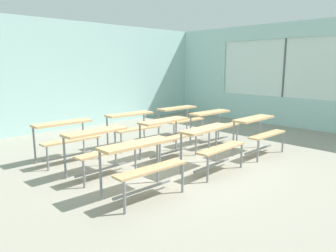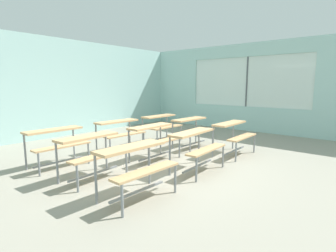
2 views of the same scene
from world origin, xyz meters
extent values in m
cube|color=gray|center=(0.00, 0.00, -0.03)|extent=(10.00, 9.00, 0.05)
cube|color=#A8D1CC|center=(0.00, 4.50, 1.50)|extent=(10.00, 0.12, 3.00)
cube|color=#A8D1CC|center=(5.00, 0.00, 0.42)|extent=(0.12, 9.00, 0.85)
cube|color=#A8D1CC|center=(5.00, 0.00, 2.77)|extent=(0.12, 9.00, 0.45)
cube|color=#A8D1CC|center=(5.00, 3.55, 1.70)|extent=(0.12, 1.90, 1.70)
cube|color=silver|center=(5.00, 0.50, 1.70)|extent=(0.02, 4.20, 1.70)
cube|color=#4C5156|center=(5.00, 0.50, 1.70)|extent=(0.06, 0.05, 1.70)
cube|color=tan|center=(-1.36, -0.56, 0.72)|extent=(1.11, 0.35, 0.04)
cube|color=tan|center=(-1.37, -0.88, 0.44)|extent=(1.11, 0.25, 0.03)
cylinder|color=gray|center=(-1.85, -0.41, 0.36)|extent=(0.04, 0.04, 0.72)
cylinder|color=gray|center=(-0.85, -0.43, 0.36)|extent=(0.04, 0.04, 0.72)
cylinder|color=gray|center=(-1.87, -0.96, 0.22)|extent=(0.04, 0.04, 0.44)
cylinder|color=gray|center=(-0.87, -0.98, 0.22)|extent=(0.04, 0.04, 0.44)
cube|color=gray|center=(-1.36, -0.70, 0.10)|extent=(1.00, 0.06, 0.03)
cube|color=tan|center=(0.17, -0.55, 0.72)|extent=(1.11, 0.37, 0.04)
cube|color=tan|center=(0.19, -0.87, 0.44)|extent=(1.11, 0.27, 0.03)
cylinder|color=gray|center=(-0.33, -0.44, 0.36)|extent=(0.04, 0.04, 0.72)
cylinder|color=gray|center=(0.66, -0.39, 0.36)|extent=(0.04, 0.04, 0.72)
cylinder|color=gray|center=(-0.31, -0.99, 0.22)|extent=(0.04, 0.04, 0.44)
cylinder|color=gray|center=(0.69, -0.94, 0.22)|extent=(0.04, 0.04, 0.44)
cube|color=gray|center=(0.18, -0.69, 0.10)|extent=(1.00, 0.08, 0.03)
cube|color=tan|center=(1.68, -0.56, 0.72)|extent=(1.10, 0.33, 0.04)
cube|color=tan|center=(1.68, -0.88, 0.44)|extent=(1.10, 0.23, 0.03)
cylinder|color=gray|center=(1.18, -0.42, 0.36)|extent=(0.04, 0.04, 0.72)
cylinder|color=gray|center=(2.18, -0.42, 0.36)|extent=(0.04, 0.04, 0.72)
cylinder|color=gray|center=(1.19, -0.97, 0.22)|extent=(0.04, 0.04, 0.44)
cylinder|color=gray|center=(2.19, -0.97, 0.22)|extent=(0.04, 0.04, 0.44)
cube|color=gray|center=(1.68, -0.70, 0.10)|extent=(1.00, 0.04, 0.03)
cube|color=tan|center=(-1.32, 0.57, 0.72)|extent=(1.11, 0.37, 0.04)
cube|color=tan|center=(-1.31, 0.25, 0.44)|extent=(1.11, 0.27, 0.03)
cylinder|color=gray|center=(-1.83, 0.69, 0.36)|extent=(0.04, 0.04, 0.72)
cylinder|color=gray|center=(-0.83, 0.74, 0.36)|extent=(0.04, 0.04, 0.72)
cylinder|color=gray|center=(-1.80, 0.14, 0.22)|extent=(0.04, 0.04, 0.44)
cylinder|color=gray|center=(-0.80, 0.19, 0.22)|extent=(0.04, 0.04, 0.44)
cube|color=gray|center=(-1.32, 0.43, 0.10)|extent=(1.00, 0.08, 0.03)
cube|color=tan|center=(0.19, 0.54, 0.72)|extent=(1.11, 0.34, 0.04)
cube|color=tan|center=(0.20, 0.22, 0.44)|extent=(1.10, 0.24, 0.03)
cylinder|color=gray|center=(-0.31, 0.67, 0.36)|extent=(0.04, 0.04, 0.72)
cylinder|color=gray|center=(0.69, 0.69, 0.36)|extent=(0.04, 0.04, 0.72)
cylinder|color=gray|center=(-0.30, 0.12, 0.22)|extent=(0.04, 0.04, 0.44)
cylinder|color=gray|center=(0.70, 0.14, 0.22)|extent=(0.04, 0.04, 0.44)
cube|color=gray|center=(0.19, 0.40, 0.10)|extent=(1.00, 0.05, 0.03)
cube|color=tan|center=(1.70, 0.59, 0.72)|extent=(1.11, 0.35, 0.04)
cube|color=tan|center=(1.69, 0.27, 0.44)|extent=(1.11, 0.25, 0.03)
cylinder|color=gray|center=(1.21, 0.75, 0.36)|extent=(0.04, 0.04, 0.72)
cylinder|color=gray|center=(2.21, 0.72, 0.36)|extent=(0.04, 0.04, 0.72)
cylinder|color=gray|center=(1.19, 0.20, 0.22)|extent=(0.04, 0.04, 0.44)
cylinder|color=gray|center=(2.19, 0.17, 0.22)|extent=(0.04, 0.04, 0.44)
cube|color=gray|center=(1.70, 0.45, 0.10)|extent=(1.00, 0.06, 0.03)
cube|color=tan|center=(-1.36, 1.69, 0.72)|extent=(1.10, 0.32, 0.04)
cube|color=tan|center=(-1.36, 1.37, 0.44)|extent=(1.10, 0.22, 0.03)
cylinder|color=gray|center=(-1.86, 1.83, 0.36)|extent=(0.04, 0.04, 0.72)
cylinder|color=gray|center=(-0.86, 1.83, 0.36)|extent=(0.04, 0.04, 0.72)
cylinder|color=gray|center=(-1.86, 1.28, 0.22)|extent=(0.04, 0.04, 0.44)
cylinder|color=gray|center=(-0.86, 1.28, 0.22)|extent=(0.04, 0.04, 0.44)
cube|color=gray|center=(-1.36, 1.55, 0.10)|extent=(1.00, 0.03, 0.03)
cube|color=tan|center=(0.22, 1.69, 0.72)|extent=(1.11, 0.37, 0.04)
cube|color=tan|center=(0.20, 1.37, 0.44)|extent=(1.11, 0.27, 0.03)
cylinder|color=gray|center=(-0.27, 1.85, 0.36)|extent=(0.04, 0.04, 0.72)
cylinder|color=gray|center=(0.73, 1.80, 0.36)|extent=(0.04, 0.04, 0.72)
cylinder|color=gray|center=(-0.30, 1.30, 0.22)|extent=(0.04, 0.04, 0.44)
cylinder|color=gray|center=(0.70, 1.25, 0.22)|extent=(0.04, 0.04, 0.44)
cube|color=gray|center=(0.21, 1.55, 0.10)|extent=(1.00, 0.08, 0.03)
cube|color=tan|center=(1.69, 1.64, 0.72)|extent=(1.11, 0.35, 0.04)
cube|color=tan|center=(1.68, 1.32, 0.44)|extent=(1.10, 0.25, 0.03)
cylinder|color=gray|center=(1.19, 1.79, 0.36)|extent=(0.04, 0.04, 0.72)
cylinder|color=gray|center=(2.19, 1.77, 0.36)|extent=(0.04, 0.04, 0.72)
cylinder|color=gray|center=(1.18, 1.24, 0.22)|extent=(0.04, 0.04, 0.44)
cylinder|color=gray|center=(2.18, 1.22, 0.22)|extent=(0.04, 0.04, 0.44)
cube|color=gray|center=(1.68, 1.50, 0.10)|extent=(1.00, 0.06, 0.03)
camera|label=1|loc=(-3.99, -3.94, 1.81)|focal=33.86mm
camera|label=2|loc=(-3.80, -3.30, 1.60)|focal=28.00mm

